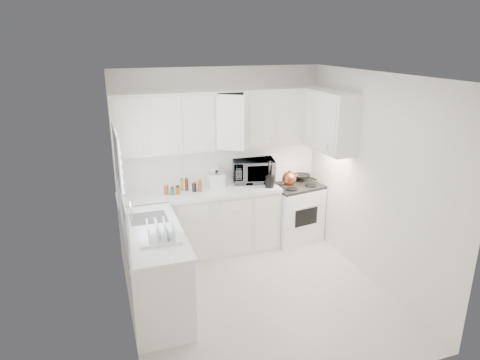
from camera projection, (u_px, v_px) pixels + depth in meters
name	position (u px, v px, depth m)	size (l,w,h in m)	color
floor	(258.00, 295.00, 5.22)	(3.20, 3.20, 0.00)	beige
ceiling	(262.00, 75.00, 4.40)	(3.20, 3.20, 0.00)	white
wall_back	(220.00, 158.00, 6.25)	(3.00, 3.00, 0.00)	silver
wall_front	(334.00, 261.00, 3.37)	(3.00, 3.00, 0.00)	silver
wall_left	(122.00, 211.00, 4.35)	(3.20, 3.20, 0.00)	silver
wall_right	(374.00, 181.00, 5.27)	(3.20, 3.20, 0.00)	silver
window_blinds	(120.00, 177.00, 4.60)	(0.06, 0.96, 1.06)	white
lower_cabinets_back	(201.00, 223.00, 6.13)	(2.22, 0.60, 0.90)	silver
lower_cabinets_left	(154.00, 270.00, 4.89)	(0.60, 1.60, 0.90)	silver
countertop_back	(200.00, 192.00, 5.97)	(2.24, 0.64, 0.05)	white
countertop_left	(153.00, 232.00, 4.75)	(0.64, 1.62, 0.05)	white
backsplash_back	(221.00, 164.00, 6.26)	(2.98, 0.02, 0.55)	white
backsplash_left	(122.00, 210.00, 4.56)	(0.02, 1.60, 0.55)	white
upper_cabinets_back	(223.00, 148.00, 6.04)	(3.00, 0.33, 0.80)	silver
upper_cabinets_right	(329.00, 150.00, 5.89)	(0.33, 0.90, 0.80)	silver
sink	(148.00, 209.00, 5.01)	(0.42, 0.38, 0.30)	gray
stove	(294.00, 204.00, 6.52)	(0.73, 0.60, 1.12)	white
tea_kettle	(289.00, 178.00, 6.17)	(0.26, 0.22, 0.24)	brown
frying_pan	(302.00, 175.00, 6.60)	(0.26, 0.45, 0.04)	black
microwave	(253.00, 168.00, 6.29)	(0.60, 0.33, 0.41)	gray
rice_cooker	(217.00, 179.00, 6.06)	(0.26, 0.26, 0.26)	white
paper_towel	(214.00, 176.00, 6.14)	(0.12, 0.12, 0.27)	white
utensil_crock	(270.00, 174.00, 6.04)	(0.13, 0.13, 0.40)	black
dish_rack	(160.00, 230.00, 4.45)	(0.43, 0.32, 0.24)	white
spice_left_0	(165.00, 187.00, 5.92)	(0.06, 0.06, 0.13)	#9E4B2B
spice_left_1	(172.00, 188.00, 5.86)	(0.06, 0.06, 0.13)	#2A7F45
spice_left_2	(176.00, 186.00, 5.96)	(0.06, 0.06, 0.13)	#B04917
spice_left_3	(182.00, 187.00, 5.91)	(0.06, 0.06, 0.13)	gold
spice_left_4	(186.00, 185.00, 6.01)	(0.06, 0.06, 0.13)	maroon
spice_left_5	(193.00, 186.00, 5.95)	(0.06, 0.06, 0.13)	black
spice_left_6	(197.00, 183.00, 6.05)	(0.06, 0.06, 0.13)	#9E4B2B
sauce_right_0	(261.00, 174.00, 6.38)	(0.06, 0.06, 0.19)	#B04917
sauce_right_1	(265.00, 175.00, 6.34)	(0.06, 0.06, 0.19)	gold
sauce_right_2	(267.00, 173.00, 6.41)	(0.06, 0.06, 0.19)	maroon
sauce_right_3	(272.00, 174.00, 6.38)	(0.06, 0.06, 0.19)	black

